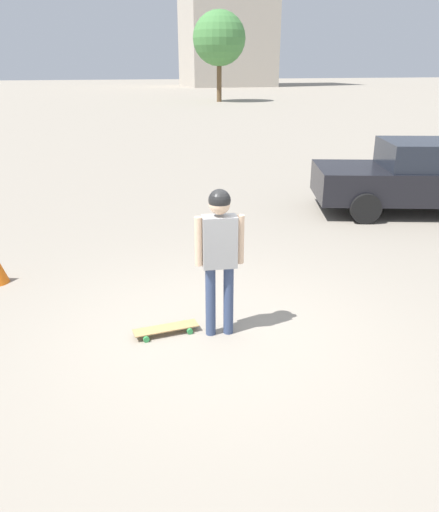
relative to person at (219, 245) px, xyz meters
The scene contains 5 objects.
ground_plane 1.10m from the person, ahead, with size 220.00×220.00×0.00m, color gray.
person is the anchor object (origin of this frame).
skateboard 1.21m from the person, 76.17° to the left, with size 0.30×0.78×0.08m.
car_parked_near 6.80m from the person, 54.81° to the right, with size 3.02×4.83×1.50m.
tree_distant 39.71m from the person, 14.99° to the right, with size 4.36×4.36×7.19m.
Camera 1 is at (-4.99, 1.34, 2.96)m, focal length 35.00 mm.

